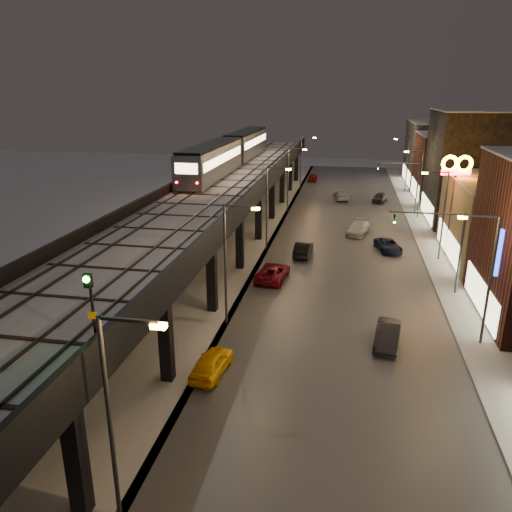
{
  "coord_description": "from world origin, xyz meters",
  "views": [
    {
      "loc": [
        7.59,
        -19.49,
        16.41
      ],
      "look_at": [
        1.3,
        14.18,
        5.0
      ],
      "focal_mm": 35.0,
      "sensor_mm": 36.0,
      "label": 1
    }
  ],
  "objects_px": {
    "car_taxi": "(212,364)",
    "car_onc_silver": "(387,336)",
    "car_onc_dark": "(388,246)",
    "car_onc_white": "(358,229)",
    "subway_train": "(231,151)",
    "car_near_white": "(303,250)",
    "rail_signal": "(90,295)",
    "car_far_white": "(313,178)",
    "car_mid_silver": "(273,273)",
    "car_mid_dark": "(341,196)",
    "car_onc_red": "(380,198)"
  },
  "relations": [
    {
      "from": "subway_train",
      "to": "rail_signal",
      "type": "bearing_deg",
      "value": -82.87
    },
    {
      "from": "subway_train",
      "to": "car_far_white",
      "type": "relative_size",
      "value": 9.83
    },
    {
      "from": "car_taxi",
      "to": "car_far_white",
      "type": "height_order",
      "value": "car_taxi"
    },
    {
      "from": "car_onc_red",
      "to": "car_onc_silver",
      "type": "bearing_deg",
      "value": -77.25
    },
    {
      "from": "subway_train",
      "to": "car_mid_dark",
      "type": "height_order",
      "value": "subway_train"
    },
    {
      "from": "subway_train",
      "to": "car_onc_white",
      "type": "bearing_deg",
      "value": -26.98
    },
    {
      "from": "car_taxi",
      "to": "car_onc_silver",
      "type": "height_order",
      "value": "car_onc_silver"
    },
    {
      "from": "subway_train",
      "to": "car_near_white",
      "type": "xyz_separation_m",
      "value": [
        11.87,
        -18.48,
        -7.79
      ]
    },
    {
      "from": "car_far_white",
      "to": "car_onc_silver",
      "type": "distance_m",
      "value": 64.25
    },
    {
      "from": "car_mid_silver",
      "to": "car_onc_dark",
      "type": "xyz_separation_m",
      "value": [
        10.84,
        10.66,
        -0.09
      ]
    },
    {
      "from": "car_near_white",
      "to": "rail_signal",
      "type": "bearing_deg",
      "value": 83.22
    },
    {
      "from": "subway_train",
      "to": "car_far_white",
      "type": "bearing_deg",
      "value": 70.97
    },
    {
      "from": "car_taxi",
      "to": "car_near_white",
      "type": "height_order",
      "value": "car_near_white"
    },
    {
      "from": "subway_train",
      "to": "rail_signal",
      "type": "xyz_separation_m",
      "value": [
        6.4,
        -51.14,
        0.27
      ]
    },
    {
      "from": "car_mid_silver",
      "to": "subway_train",
      "type": "bearing_deg",
      "value": -63.6
    },
    {
      "from": "rail_signal",
      "to": "car_mid_silver",
      "type": "distance_m",
      "value": 26.83
    },
    {
      "from": "car_near_white",
      "to": "car_onc_silver",
      "type": "height_order",
      "value": "car_near_white"
    },
    {
      "from": "car_onc_white",
      "to": "car_near_white",
      "type": "bearing_deg",
      "value": -105.97
    },
    {
      "from": "car_near_white",
      "to": "car_far_white",
      "type": "bearing_deg",
      "value": -84.08
    },
    {
      "from": "car_mid_dark",
      "to": "car_onc_red",
      "type": "height_order",
      "value": "car_onc_red"
    },
    {
      "from": "car_mid_dark",
      "to": "car_onc_red",
      "type": "bearing_deg",
      "value": 165.84
    },
    {
      "from": "car_mid_silver",
      "to": "car_far_white",
      "type": "xyz_separation_m",
      "value": [
        -0.48,
        52.85,
        -0.04
      ]
    },
    {
      "from": "car_taxi",
      "to": "subway_train",
      "type": "bearing_deg",
      "value": -73.26
    },
    {
      "from": "car_onc_silver",
      "to": "subway_train",
      "type": "bearing_deg",
      "value": 125.99
    },
    {
      "from": "car_mid_silver",
      "to": "car_near_white",
      "type": "bearing_deg",
      "value": -100.17
    },
    {
      "from": "car_near_white",
      "to": "subway_train",
      "type": "bearing_deg",
      "value": -54.55
    },
    {
      "from": "car_onc_silver",
      "to": "car_onc_red",
      "type": "xyz_separation_m",
      "value": [
        1.67,
        46.52,
        -0.02
      ]
    },
    {
      "from": "car_near_white",
      "to": "car_onc_white",
      "type": "height_order",
      "value": "car_near_white"
    },
    {
      "from": "car_mid_dark",
      "to": "car_far_white",
      "type": "xyz_separation_m",
      "value": [
        -5.67,
        16.36,
        -0.01
      ]
    },
    {
      "from": "car_mid_dark",
      "to": "car_onc_silver",
      "type": "relative_size",
      "value": 1.09
    },
    {
      "from": "car_mid_silver",
      "to": "car_onc_white",
      "type": "bearing_deg",
      "value": -109.01
    },
    {
      "from": "rail_signal",
      "to": "car_far_white",
      "type": "height_order",
      "value": "rail_signal"
    },
    {
      "from": "rail_signal",
      "to": "car_onc_dark",
      "type": "bearing_deg",
      "value": 68.42
    },
    {
      "from": "car_taxi",
      "to": "car_mid_dark",
      "type": "bearing_deg",
      "value": -91.74
    },
    {
      "from": "car_onc_silver",
      "to": "car_onc_white",
      "type": "relative_size",
      "value": 0.88
    },
    {
      "from": "car_far_white",
      "to": "car_onc_red",
      "type": "xyz_separation_m",
      "value": [
        11.6,
        -16.97,
        0.02
      ]
    },
    {
      "from": "car_mid_silver",
      "to": "car_mid_dark",
      "type": "relative_size",
      "value": 1.08
    },
    {
      "from": "car_mid_dark",
      "to": "subway_train",
      "type": "bearing_deg",
      "value": 27.15
    },
    {
      "from": "car_mid_silver",
      "to": "car_onc_silver",
      "type": "bearing_deg",
      "value": 137.2
    },
    {
      "from": "rail_signal",
      "to": "car_onc_red",
      "type": "xyz_separation_m",
      "value": [
        14.53,
        61.24,
        -8.1
      ]
    },
    {
      "from": "rail_signal",
      "to": "car_far_white",
      "type": "distance_m",
      "value": 78.68
    },
    {
      "from": "car_onc_dark",
      "to": "car_onc_white",
      "type": "bearing_deg",
      "value": 102.95
    },
    {
      "from": "car_mid_silver",
      "to": "car_onc_dark",
      "type": "relative_size",
      "value": 1.14
    },
    {
      "from": "car_taxi",
      "to": "car_onc_white",
      "type": "height_order",
      "value": "car_onc_white"
    },
    {
      "from": "subway_train",
      "to": "car_onc_white",
      "type": "distance_m",
      "value": 21.15
    },
    {
      "from": "car_mid_dark",
      "to": "car_far_white",
      "type": "distance_m",
      "value": 17.32
    },
    {
      "from": "car_near_white",
      "to": "car_far_white",
      "type": "relative_size",
      "value": 1.11
    },
    {
      "from": "car_onc_silver",
      "to": "car_onc_dark",
      "type": "height_order",
      "value": "car_onc_silver"
    },
    {
      "from": "car_near_white",
      "to": "car_onc_dark",
      "type": "xyz_separation_m",
      "value": [
        8.78,
        3.36,
        -0.1
      ]
    },
    {
      "from": "rail_signal",
      "to": "car_mid_silver",
      "type": "relative_size",
      "value": 0.59
    }
  ]
}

